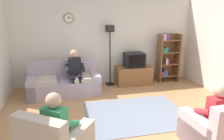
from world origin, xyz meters
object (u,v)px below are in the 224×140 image
at_px(tv, 134,60).
at_px(floor_lamp, 110,39).
at_px(bookshelf, 167,57).
at_px(tv_stand, 133,75).
at_px(armchair_near_bookshelf, 215,131).
at_px(person_in_left_armchair, 59,123).
at_px(couch, 65,83).
at_px(person_on_couch, 75,70).
at_px(person_in_right_armchair, 213,112).

relative_size(tv, floor_lamp, 0.32).
bearing_deg(bookshelf, floor_lamp, 179.21).
xyz_separation_m(tv_stand, armchair_near_bookshelf, (0.28, -3.38, 0.00)).
xyz_separation_m(tv, person_in_left_armchair, (-2.21, -3.09, -0.19)).
bearing_deg(tv_stand, bookshelf, 3.61).
relative_size(tv_stand, tv, 1.83).
bearing_deg(person_in_left_armchair, armchair_near_bookshelf, -6.11).
bearing_deg(person_in_left_armchair, couch, 88.55).
height_order(couch, person_on_couch, person_on_couch).
xyz_separation_m(floor_lamp, armchair_near_bookshelf, (1.02, -3.48, -1.16)).
xyz_separation_m(tv, person_in_right_armchair, (0.27, -3.26, -0.19)).
height_order(couch, armchair_near_bookshelf, same).
bearing_deg(tv_stand, person_in_right_armchair, -85.27).
height_order(tv, armchair_near_bookshelf, tv).
bearing_deg(bookshelf, person_in_right_armchair, -104.70).
bearing_deg(person_in_left_armchair, person_on_couch, 81.87).
bearing_deg(tv, person_in_right_armchair, -85.23).
xyz_separation_m(tv, floor_lamp, (-0.74, 0.12, 0.66)).
distance_m(floor_lamp, person_in_left_armchair, 3.63).
height_order(couch, tv, tv).
relative_size(tv_stand, person_in_right_armchair, 0.98).
distance_m(tv_stand, floor_lamp, 1.38).
height_order(tv, floor_lamp, floor_lamp).
bearing_deg(tv, bookshelf, 4.81).
distance_m(bookshelf, person_in_right_armchair, 3.48).
xyz_separation_m(couch, tv, (2.14, 0.36, 0.48)).
bearing_deg(couch, tv_stand, 10.27).
bearing_deg(armchair_near_bookshelf, person_in_right_armchair, 94.74).
distance_m(floor_lamp, person_on_couch, 1.46).
distance_m(couch, bookshelf, 3.36).
xyz_separation_m(armchair_near_bookshelf, person_on_couch, (-2.11, 2.88, 0.41)).
distance_m(bookshelf, person_on_couch, 3.04).
relative_size(floor_lamp, person_in_right_armchair, 1.65).
bearing_deg(person_on_couch, armchair_near_bookshelf, -53.71).
xyz_separation_m(bookshelf, person_in_right_armchair, (-0.88, -3.36, -0.19)).
bearing_deg(bookshelf, armchair_near_bookshelf, -104.22).
height_order(floor_lamp, person_on_couch, floor_lamp).
height_order(armchair_near_bookshelf, person_in_left_armchair, person_in_left_armchair).
relative_size(bookshelf, floor_lamp, 0.85).
xyz_separation_m(person_on_couch, person_in_left_armchair, (-0.37, -2.61, -0.09)).
bearing_deg(couch, person_on_couch, -19.88).
relative_size(floor_lamp, person_in_left_armchair, 1.65).
distance_m(tv, floor_lamp, 1.00).
xyz_separation_m(tv, person_on_couch, (-1.83, -0.47, -0.09)).
relative_size(couch, person_on_couch, 1.57).
distance_m(floor_lamp, person_in_right_armchair, 3.63).
xyz_separation_m(bookshelf, person_in_left_armchair, (-3.36, -3.18, -0.19)).
xyz_separation_m(tv_stand, floor_lamp, (-0.74, 0.10, 1.16)).
relative_size(bookshelf, person_in_left_armchair, 1.41).
distance_m(bookshelf, armchair_near_bookshelf, 3.59).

